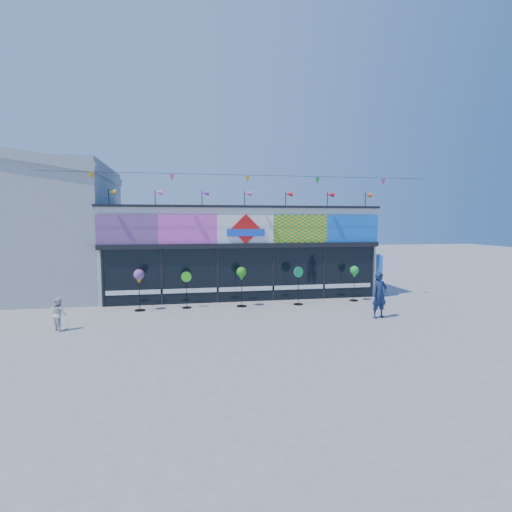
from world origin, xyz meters
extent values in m
plane|color=gray|center=(0.00, 0.00, 0.00)|extent=(80.00, 80.00, 0.00)
cube|color=silver|center=(0.00, 6.00, 2.00)|extent=(12.00, 5.00, 4.00)
cube|color=black|center=(0.00, 3.44, 1.15)|extent=(11.60, 0.12, 2.30)
cube|color=black|center=(0.00, 3.40, 2.40)|extent=(12.00, 0.30, 0.20)
cube|color=white|center=(0.00, 3.41, 0.55)|extent=(11.40, 0.10, 0.18)
cube|color=black|center=(0.00, 6.00, 4.05)|extent=(12.20, 5.20, 0.10)
cube|color=black|center=(-5.80, 3.43, 1.15)|extent=(0.08, 0.14, 2.30)
cube|color=black|center=(-3.50, 3.43, 1.15)|extent=(0.08, 0.14, 2.30)
cube|color=black|center=(-1.20, 3.43, 1.15)|extent=(0.08, 0.14, 2.30)
cube|color=black|center=(1.20, 3.43, 1.15)|extent=(0.08, 0.14, 2.30)
cube|color=black|center=(3.50, 3.43, 1.15)|extent=(0.08, 0.14, 2.30)
cube|color=black|center=(5.80, 3.43, 1.15)|extent=(0.08, 0.14, 2.30)
cube|color=red|center=(-4.80, 3.42, 3.10)|extent=(2.40, 0.08, 1.20)
cube|color=#F652C5|center=(-2.40, 3.42, 3.10)|extent=(2.40, 0.08, 1.20)
cube|color=white|center=(0.00, 3.42, 3.10)|extent=(2.40, 0.08, 1.20)
cube|color=yellow|center=(2.40, 3.42, 3.10)|extent=(2.40, 0.08, 1.20)
cube|color=blue|center=(4.80, 3.42, 3.10)|extent=(2.40, 0.08, 1.20)
cube|color=red|center=(0.00, 3.36, 3.10)|extent=(1.27, 0.06, 1.27)
cube|color=blue|center=(0.00, 3.34, 2.95)|extent=(1.60, 0.05, 0.30)
cube|color=#EC450C|center=(-4.03, 3.48, 0.93)|extent=(0.78, 0.03, 0.78)
cube|color=purple|center=(-2.69, 3.48, 1.15)|extent=(0.92, 0.03, 0.92)
cube|color=orange|center=(-1.34, 3.48, 1.44)|extent=(0.78, 0.03, 0.78)
cube|color=purple|center=(0.00, 3.48, 0.98)|extent=(0.92, 0.03, 0.92)
cube|color=#E8420C|center=(1.34, 3.48, 1.26)|extent=(0.78, 0.03, 0.78)
cube|color=#6823A5|center=(2.69, 3.48, 1.47)|extent=(0.92, 0.03, 0.92)
cube|color=#6326B4|center=(4.03, 3.48, 1.06)|extent=(0.78, 0.03, 0.78)
cylinder|color=black|center=(-5.50, 3.65, 4.35)|extent=(0.03, 0.03, 0.70)
cone|color=#F6A714|center=(-5.36, 3.65, 4.60)|extent=(0.30, 0.22, 0.22)
cylinder|color=black|center=(-3.70, 3.65, 4.35)|extent=(0.03, 0.03, 0.70)
cone|color=#FB53B0|center=(-3.56, 3.65, 4.60)|extent=(0.30, 0.22, 0.22)
cylinder|color=black|center=(-1.80, 3.65, 4.35)|extent=(0.03, 0.03, 0.70)
cone|color=purple|center=(-1.66, 3.65, 4.60)|extent=(0.30, 0.22, 0.22)
cylinder|color=black|center=(0.00, 3.65, 4.35)|extent=(0.03, 0.03, 0.70)
cone|color=#DC499B|center=(0.14, 3.65, 4.60)|extent=(0.30, 0.22, 0.22)
cylinder|color=black|center=(1.80, 3.65, 4.35)|extent=(0.03, 0.03, 0.70)
cone|color=red|center=(1.94, 3.65, 4.60)|extent=(0.30, 0.22, 0.22)
cylinder|color=black|center=(3.70, 3.65, 4.35)|extent=(0.03, 0.03, 0.70)
cone|color=red|center=(3.84, 3.65, 4.60)|extent=(0.30, 0.22, 0.22)
cylinder|color=black|center=(5.50, 3.65, 4.35)|extent=(0.03, 0.03, 0.70)
cone|color=#D85914|center=(5.64, 3.65, 4.60)|extent=(0.30, 0.22, 0.22)
cylinder|color=black|center=(0.00, 3.00, 5.30)|extent=(16.00, 0.01, 0.01)
cone|color=orange|center=(-6.00, 3.00, 5.12)|extent=(0.20, 0.20, 0.28)
cone|color=#F9538A|center=(-3.00, 3.00, 5.12)|extent=(0.20, 0.20, 0.28)
cone|color=yellow|center=(0.00, 3.00, 5.12)|extent=(0.20, 0.20, 0.28)
cone|color=green|center=(3.00, 3.00, 5.12)|extent=(0.20, 0.20, 0.28)
cone|color=#B527B6|center=(6.00, 3.00, 5.12)|extent=(0.20, 0.20, 0.28)
cube|color=#A0A2A5|center=(-10.00, 7.00, 3.00)|extent=(8.00, 7.00, 6.00)
cube|color=#A0A2A5|center=(-10.00, 7.00, 6.10)|extent=(8.18, 7.20, 1.54)
cube|color=blue|center=(6.27, 3.66, 0.94)|extent=(0.43, 0.94, 1.88)
cube|color=white|center=(6.19, 3.66, 1.17)|extent=(0.17, 0.41, 0.33)
cylinder|color=black|center=(-4.29, 2.42, 0.02)|extent=(0.41, 0.41, 0.03)
cylinder|color=black|center=(-4.29, 2.42, 0.69)|extent=(0.02, 0.02, 1.32)
sphere|color=orange|center=(-4.29, 2.42, 1.40)|extent=(0.41, 0.41, 0.41)
cone|color=orange|center=(-4.29, 2.42, 1.15)|extent=(0.20, 0.20, 0.18)
cylinder|color=black|center=(-2.51, 2.57, 0.01)|extent=(0.37, 0.37, 0.03)
cylinder|color=black|center=(-2.51, 2.57, 0.63)|extent=(0.02, 0.02, 1.20)
cylinder|color=green|center=(-2.51, 2.57, 1.25)|extent=(0.40, 0.14, 0.41)
cylinder|color=black|center=(-0.33, 2.44, 0.02)|extent=(0.41, 0.41, 0.03)
cylinder|color=black|center=(-0.33, 2.44, 0.69)|extent=(0.02, 0.02, 1.32)
sphere|color=#289917|center=(-0.33, 2.44, 1.40)|extent=(0.41, 0.41, 0.41)
cone|color=#289917|center=(-0.33, 2.44, 1.15)|extent=(0.20, 0.20, 0.18)
cylinder|color=black|center=(2.02, 2.38, 0.02)|extent=(0.40, 0.40, 0.03)
cylinder|color=black|center=(2.02, 2.38, 0.68)|extent=(0.02, 0.02, 1.30)
cylinder|color=green|center=(2.02, 2.38, 1.35)|extent=(0.43, 0.18, 0.44)
cylinder|color=black|center=(4.61, 2.68, 0.01)|extent=(0.38, 0.38, 0.03)
cylinder|color=black|center=(4.61, 2.68, 0.65)|extent=(0.02, 0.02, 1.25)
sphere|color=green|center=(4.61, 2.68, 1.33)|extent=(0.38, 0.38, 0.38)
cone|color=green|center=(4.61, 2.68, 1.09)|extent=(0.19, 0.19, 0.17)
imported|color=#162547|center=(4.20, -0.34, 0.82)|extent=(0.67, 0.51, 1.64)
imported|color=silver|center=(-6.50, 0.03, 0.52)|extent=(0.56, 0.57, 1.05)
camera|label=1|loc=(-2.67, -13.23, 3.44)|focal=28.00mm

